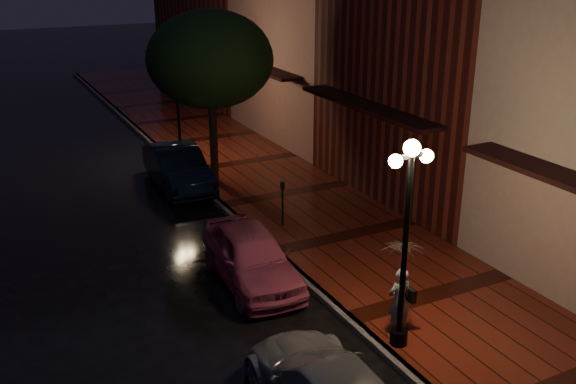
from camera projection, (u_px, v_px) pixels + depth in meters
ground at (275, 256)px, 17.14m from camera, size 120.00×120.00×0.00m
sidewalk at (347, 237)px, 18.08m from camera, size 4.50×60.00×0.15m
curb at (275, 254)px, 17.12m from camera, size 0.25×60.00×0.15m
storefront_mid at (449, 25)px, 19.86m from camera, size 5.00×8.00×11.00m
storefront_far at (320, 31)px, 26.87m from camera, size 5.00×8.00×9.00m
storefront_extra at (229, 3)px, 35.03m from camera, size 5.00×12.00×10.00m
streetlamp_near at (406, 234)px, 12.21m from camera, size 0.96×0.36×4.31m
streetlamp_far at (177, 96)px, 23.87m from camera, size 0.96×0.36×4.31m
street_tree at (211, 62)px, 20.90m from camera, size 4.16×4.16×5.80m
pink_car at (251, 256)px, 15.61m from camera, size 1.92×4.14×1.37m
navy_car at (178, 167)px, 21.93m from camera, size 1.69×4.40×1.43m
woman_with_umbrella at (401, 274)px, 13.02m from camera, size 0.85×0.87×2.05m
parking_meter at (283, 199)px, 18.39m from camera, size 0.15×0.14×1.36m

